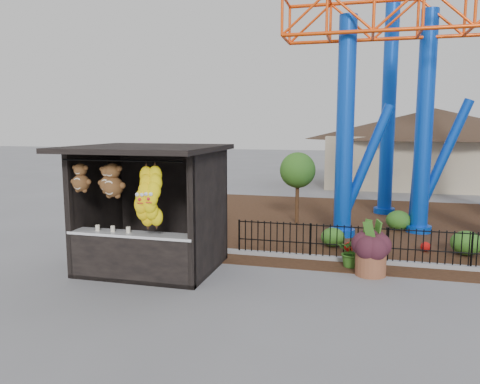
% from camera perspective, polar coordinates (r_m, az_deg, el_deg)
% --- Properties ---
extents(ground, '(120.00, 120.00, 0.00)m').
position_cam_1_polar(ground, '(10.30, 2.09, -12.40)').
color(ground, slate).
rests_on(ground, ground).
extents(mulch_bed, '(18.00, 12.00, 0.02)m').
position_cam_1_polar(mulch_bed, '(17.88, 20.64, -4.03)').
color(mulch_bed, '#331E11').
rests_on(mulch_bed, ground).
extents(curb, '(18.00, 0.18, 0.12)m').
position_cam_1_polar(curb, '(13.05, 22.80, -8.32)').
color(curb, gray).
rests_on(curb, ground).
extents(prize_booth, '(3.50, 3.40, 3.12)m').
position_cam_1_polar(prize_booth, '(11.71, -11.29, -2.31)').
color(prize_booth, black).
rests_on(prize_booth, ground).
extents(picket_fence, '(12.20, 0.06, 1.00)m').
position_cam_1_polar(picket_fence, '(13.10, 26.83, -6.52)').
color(picket_fence, black).
rests_on(picket_fence, ground).
extents(roller_coaster, '(11.00, 6.37, 10.82)m').
position_cam_1_polar(roller_coaster, '(18.12, 25.29, 16.36)').
color(roller_coaster, blue).
rests_on(roller_coaster, ground).
extents(terracotta_planter, '(0.81, 0.81, 0.63)m').
position_cam_1_polar(terracotta_planter, '(11.90, 15.63, -8.26)').
color(terracotta_planter, brown).
rests_on(terracotta_planter, ground).
extents(planter_foliage, '(0.70, 0.70, 0.64)m').
position_cam_1_polar(planter_foliage, '(11.74, 15.75, -5.27)').
color(planter_foliage, '#34141E').
rests_on(planter_foliage, terracotta_planter).
extents(potted_plant, '(0.78, 0.69, 0.82)m').
position_cam_1_polar(potted_plant, '(12.40, 13.54, -7.08)').
color(potted_plant, '#254F17').
rests_on(potted_plant, ground).
extents(landscaping, '(8.05, 4.16, 0.68)m').
position_cam_1_polar(landscaping, '(15.51, 22.80, -4.80)').
color(landscaping, '#2C5B1A').
rests_on(landscaping, mulch_bed).
extents(pavilion, '(15.00, 15.00, 4.80)m').
position_cam_1_polar(pavilion, '(29.67, 22.54, 6.45)').
color(pavilion, '#BFAD8C').
rests_on(pavilion, ground).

